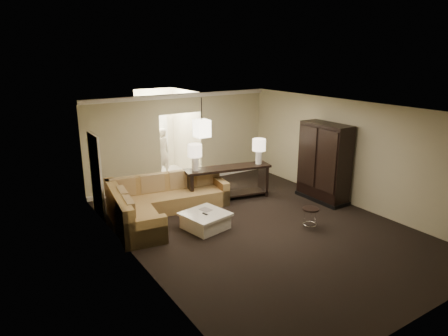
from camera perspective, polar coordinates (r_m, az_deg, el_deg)
ground at (r=9.59m, az=5.14°, el=-8.43°), size 8.00×8.00×0.00m
wall_back at (r=12.38m, az=-6.14°, el=4.09°), size 6.00×0.04×2.80m
wall_front at (r=6.65m, az=27.39°, el=-8.73°), size 6.00×0.04×2.80m
wall_left at (r=7.69m, az=-12.55°, el=-3.89°), size 0.04×8.00×2.80m
wall_right at (r=11.15m, az=17.60°, el=2.03°), size 0.04×8.00×2.80m
ceiling at (r=8.80m, az=5.61°, el=8.37°), size 6.00×8.00×0.02m
crown_molding at (r=12.13m, az=-6.23°, el=10.20°), size 6.00×0.10×0.12m
baseboard at (r=12.69m, az=-5.86°, el=-1.87°), size 6.00×0.10×0.12m
side_door at (r=10.36m, az=-17.78°, el=-1.06°), size 0.05×0.90×2.10m
foyer at (r=13.59m, az=-8.71°, el=4.66°), size 1.44×2.02×2.80m
sectional_sofa at (r=10.17m, az=-9.27°, el=-4.85°), size 3.40×2.58×0.93m
coffee_table at (r=9.45m, az=-2.68°, el=-7.48°), size 1.12×1.12×0.40m
console_table at (r=11.12m, az=0.55°, el=-1.73°), size 2.49×1.04×0.94m
armoire at (r=11.27m, az=14.09°, el=0.54°), size 0.64×1.50×2.16m
drink_table at (r=9.62m, az=12.24°, el=-6.41°), size 0.39×0.39×0.49m
table_lamp_left at (r=10.59m, az=-4.17°, el=2.13°), size 0.38×0.38×0.72m
table_lamp_right at (r=11.26m, az=5.01°, el=2.96°), size 0.38×0.38×0.72m
pendant_light at (r=11.15m, az=-3.18°, el=5.69°), size 0.38×0.38×1.09m
person at (r=13.19m, az=-8.88°, el=2.55°), size 0.72×0.55×1.82m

